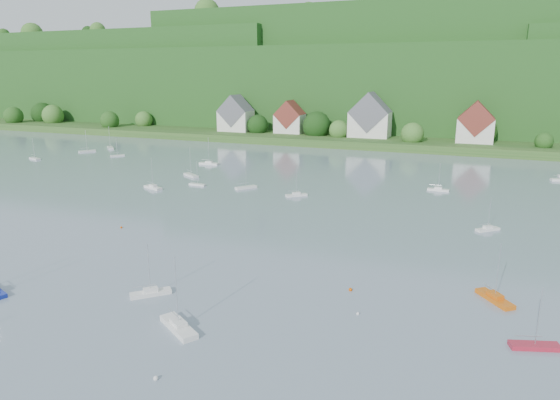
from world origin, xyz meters
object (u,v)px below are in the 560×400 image
object	(u,v)px
near_sailboat_3	(151,292)
near_sailboat_4	(179,326)
near_sailboat_5	(495,298)
near_sailboat_7	(535,345)

from	to	relation	value
near_sailboat_3	near_sailboat_4	xyz separation A→B (m)	(8.34, -6.33, 0.05)
near_sailboat_3	near_sailboat_5	size ratio (longest dim) A/B	0.91
near_sailboat_3	near_sailboat_5	bearing A→B (deg)	-24.82
near_sailboat_5	near_sailboat_3	bearing A→B (deg)	-108.31
near_sailboat_3	near_sailboat_7	world-z (taller)	near_sailboat_3
near_sailboat_3	near_sailboat_7	distance (m)	45.72
near_sailboat_3	near_sailboat_7	size ratio (longest dim) A/B	1.02
near_sailboat_5	near_sailboat_7	bearing A→B (deg)	-18.67
near_sailboat_3	near_sailboat_5	world-z (taller)	near_sailboat_5
near_sailboat_7	near_sailboat_3	bearing A→B (deg)	167.78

